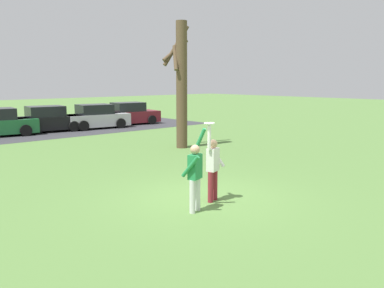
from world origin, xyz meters
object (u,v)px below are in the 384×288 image
at_px(person_defender, 195,172).
at_px(frisbee_disc, 209,123).
at_px(bare_tree_tall, 181,82).
at_px(person_catcher, 213,165).
at_px(parked_car_maroon, 130,114).
at_px(parked_car_black, 48,120).
at_px(parked_car_silver, 96,117).

bearing_deg(person_defender, frisbee_disc, -0.00).
bearing_deg(person_defender, bare_tree_tall, 32.62).
distance_m(person_defender, bare_tree_tall, 9.55).
bearing_deg(person_defender, person_catcher, 0.00).
bearing_deg(parked_car_maroon, frisbee_disc, -110.75).
distance_m(parked_car_black, bare_tree_tall, 10.54).
height_order(person_catcher, parked_car_silver, person_catcher).
xyz_separation_m(frisbee_disc, parked_car_silver, (5.91, 16.58, -1.37)).
relative_size(person_catcher, bare_tree_tall, 0.36).
bearing_deg(person_catcher, person_defender, -0.00).
bearing_deg(parked_car_silver, person_defender, -104.86).
distance_m(person_defender, parked_car_black, 17.65).
relative_size(frisbee_disc, parked_car_silver, 0.06).
height_order(person_defender, bare_tree_tall, bare_tree_tall).
height_order(person_defender, parked_car_silver, person_defender).
relative_size(person_defender, frisbee_disc, 7.52).
bearing_deg(parked_car_black, frisbee_disc, -92.76).
height_order(parked_car_silver, parked_car_maroon, same).
xyz_separation_m(person_catcher, frisbee_disc, (-0.21, -0.07, 1.11)).
xyz_separation_m(person_defender, parked_car_silver, (6.62, 16.82, -0.25)).
distance_m(person_catcher, parked_car_maroon, 19.08).
xyz_separation_m(person_catcher, parked_car_silver, (5.70, 16.51, -0.25)).
relative_size(parked_car_black, bare_tree_tall, 0.74).
relative_size(parked_car_silver, bare_tree_tall, 0.74).
bearing_deg(bare_tree_tall, frisbee_disc, -126.04).
relative_size(parked_car_silver, parked_car_maroon, 1.00).
bearing_deg(frisbee_disc, person_defender, -161.32).
bearing_deg(bare_tree_tall, parked_car_silver, 85.22).
height_order(parked_car_black, parked_car_maroon, same).
relative_size(person_defender, parked_car_maroon, 0.48).
distance_m(person_defender, parked_car_silver, 18.08).
height_order(frisbee_disc, bare_tree_tall, bare_tree_tall).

